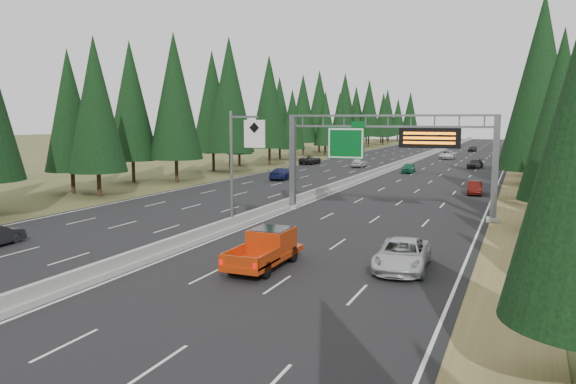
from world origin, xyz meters
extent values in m
cube|color=black|center=(0.00, 80.00, 0.04)|extent=(32.00, 260.00, 0.08)
cube|color=olive|center=(17.80, 80.00, 0.03)|extent=(3.60, 260.00, 0.06)
cube|color=#3F4721|center=(-17.80, 80.00, 0.03)|extent=(3.60, 260.00, 0.06)
cube|color=gray|center=(0.00, 80.00, 0.23)|extent=(0.70, 260.00, 0.30)
cube|color=gray|center=(0.00, 80.00, 0.63)|extent=(0.30, 260.00, 0.60)
cube|color=slate|center=(0.35, 35.00, 3.98)|extent=(0.45, 0.45, 7.80)
cube|color=gray|center=(0.35, 35.00, 0.23)|extent=(0.90, 0.90, 0.30)
cube|color=slate|center=(16.20, 35.00, 3.98)|extent=(0.45, 0.45, 7.80)
cube|color=gray|center=(16.20, 35.00, 0.23)|extent=(0.90, 0.90, 0.30)
cube|color=slate|center=(8.28, 35.00, 7.80)|extent=(15.85, 0.35, 0.16)
cube|color=slate|center=(8.28, 35.00, 6.96)|extent=(15.85, 0.35, 0.16)
cube|color=#054C19|center=(5.00, 34.75, 5.63)|extent=(3.00, 0.10, 2.50)
cube|color=silver|center=(5.00, 34.69, 5.63)|extent=(2.85, 0.02, 2.35)
cube|color=#054C19|center=(6.00, 34.75, 7.13)|extent=(1.10, 0.10, 0.45)
cube|color=black|center=(11.50, 34.70, 6.13)|extent=(4.50, 0.40, 1.50)
cube|color=orange|center=(11.50, 34.48, 6.48)|extent=(3.80, 0.02, 0.18)
cube|color=orange|center=(11.50, 34.48, 6.13)|extent=(3.80, 0.02, 0.18)
cube|color=orange|center=(11.50, 34.48, 5.78)|extent=(3.80, 0.02, 0.18)
cylinder|color=slate|center=(0.00, 25.00, 4.08)|extent=(0.20, 0.20, 8.00)
cube|color=gray|center=(0.00, 25.00, 0.18)|extent=(0.50, 0.50, 0.20)
cube|color=slate|center=(1.00, 25.00, 7.68)|extent=(2.00, 0.15, 0.15)
cube|color=silver|center=(1.80, 24.88, 6.58)|extent=(1.50, 0.06, 1.80)
cylinder|color=black|center=(20.11, 32.86, 1.08)|extent=(0.40, 0.40, 2.16)
cone|color=black|center=(20.11, 32.86, 7.81)|extent=(4.85, 4.85, 11.32)
cylinder|color=black|center=(19.13, 46.97, 1.49)|extent=(0.40, 0.40, 2.97)
cone|color=black|center=(19.13, 46.97, 10.78)|extent=(6.69, 6.69, 15.61)
cylinder|color=black|center=(19.24, 61.52, 1.50)|extent=(0.40, 0.40, 3.00)
cone|color=black|center=(19.24, 61.52, 10.87)|extent=(6.75, 6.75, 15.75)
cylinder|color=black|center=(23.04, 60.38, 1.44)|extent=(0.40, 0.40, 2.89)
cylinder|color=black|center=(19.45, 71.68, 1.31)|extent=(0.40, 0.40, 2.61)
cone|color=black|center=(19.45, 71.68, 9.47)|extent=(5.88, 5.88, 13.71)
cylinder|color=black|center=(23.42, 73.67, 1.21)|extent=(0.40, 0.40, 2.41)
cone|color=black|center=(23.42, 73.67, 8.74)|extent=(5.43, 5.43, 12.66)
cylinder|color=black|center=(20.20, 85.88, 1.08)|extent=(0.40, 0.40, 2.15)
cone|color=black|center=(20.20, 85.88, 7.80)|extent=(4.84, 4.84, 11.30)
cylinder|color=black|center=(24.47, 84.92, 1.24)|extent=(0.40, 0.40, 2.47)
cone|color=black|center=(24.47, 84.92, 8.96)|extent=(5.56, 5.56, 12.97)
cylinder|color=black|center=(19.74, 99.68, 0.89)|extent=(0.40, 0.40, 1.77)
cone|color=black|center=(19.74, 99.68, 6.43)|extent=(3.99, 3.99, 9.31)
cylinder|color=black|center=(23.76, 99.32, 1.11)|extent=(0.40, 0.40, 2.23)
cone|color=black|center=(23.76, 99.32, 8.07)|extent=(5.01, 5.01, 11.69)
cylinder|color=black|center=(20.77, 114.44, 1.51)|extent=(0.40, 0.40, 3.02)
cone|color=black|center=(20.77, 114.44, 10.95)|extent=(6.80, 6.80, 15.86)
cylinder|color=black|center=(23.96, 113.75, 1.08)|extent=(0.40, 0.40, 2.16)
cone|color=black|center=(23.96, 113.75, 7.84)|extent=(4.86, 4.86, 11.35)
cylinder|color=black|center=(19.10, 125.58, 0.99)|extent=(0.40, 0.40, 1.99)
cone|color=black|center=(19.10, 125.58, 7.21)|extent=(4.47, 4.47, 10.44)
cylinder|color=black|center=(23.33, 125.41, 0.96)|extent=(0.40, 0.40, 1.93)
cone|color=black|center=(23.33, 125.41, 6.99)|extent=(4.34, 4.34, 10.12)
cylinder|color=black|center=(20.41, 139.75, 1.25)|extent=(0.40, 0.40, 2.50)
cone|color=black|center=(20.41, 139.75, 9.06)|extent=(5.62, 5.62, 13.12)
cylinder|color=black|center=(23.88, 139.33, 0.92)|extent=(0.40, 0.40, 1.84)
cone|color=black|center=(23.88, 139.33, 6.68)|extent=(4.14, 4.14, 9.67)
cylinder|color=black|center=(19.63, 153.12, 0.88)|extent=(0.40, 0.40, 1.76)
cone|color=black|center=(19.63, 153.12, 6.40)|extent=(3.97, 3.97, 9.26)
cylinder|color=black|center=(23.19, 153.57, 1.19)|extent=(0.40, 0.40, 2.38)
cone|color=black|center=(23.19, 153.57, 8.64)|extent=(5.37, 5.37, 12.52)
cylinder|color=black|center=(20.35, 165.32, 1.03)|extent=(0.40, 0.40, 2.06)
cone|color=black|center=(20.35, 165.32, 7.46)|extent=(4.63, 4.63, 10.80)
cylinder|color=black|center=(24.71, 167.21, 1.08)|extent=(0.40, 0.40, 2.16)
cone|color=black|center=(24.71, 167.21, 7.83)|extent=(4.86, 4.86, 11.34)
cylinder|color=black|center=(20.09, 179.35, 0.90)|extent=(0.40, 0.40, 1.80)
cone|color=black|center=(20.09, 179.35, 6.51)|extent=(4.04, 4.04, 9.43)
cylinder|color=black|center=(23.97, 178.83, 1.09)|extent=(0.40, 0.40, 2.18)
cone|color=black|center=(23.97, 178.83, 7.90)|extent=(4.90, 4.90, 11.44)
cylinder|color=black|center=(20.08, 192.71, 1.47)|extent=(0.40, 0.40, 2.94)
cone|color=black|center=(20.08, 192.71, 10.67)|extent=(6.62, 6.62, 15.45)
cylinder|color=black|center=(23.96, 189.86, 1.47)|extent=(0.40, 0.40, 2.94)
cone|color=black|center=(23.96, 189.86, 10.64)|extent=(6.61, 6.61, 15.41)
cylinder|color=black|center=(-19.67, 34.47, 1.23)|extent=(0.40, 0.40, 2.46)
cone|color=black|center=(-19.67, 34.47, 8.92)|extent=(5.54, 5.54, 12.92)
cylinder|color=black|center=(-23.94, 35.54, 1.16)|extent=(0.40, 0.40, 2.32)
cone|color=black|center=(-23.94, 35.54, 8.41)|extent=(5.22, 5.22, 12.18)
cylinder|color=black|center=(-19.89, 47.99, 1.41)|extent=(0.40, 0.40, 2.81)
cone|color=black|center=(-19.89, 47.99, 10.19)|extent=(6.33, 6.33, 14.76)
cylinder|color=black|center=(-24.74, 46.15, 1.33)|extent=(0.40, 0.40, 2.66)
cone|color=black|center=(-24.74, 46.15, 9.66)|extent=(6.00, 6.00, 13.99)
cylinder|color=black|center=(-19.33, 60.28, 1.49)|extent=(0.40, 0.40, 2.98)
cone|color=black|center=(-19.33, 60.28, 10.81)|extent=(6.71, 6.71, 15.66)
cylinder|color=black|center=(-23.13, 62.19, 1.37)|extent=(0.40, 0.40, 2.75)
cone|color=black|center=(-23.13, 62.19, 9.96)|extent=(6.18, 6.18, 14.42)
cylinder|color=black|center=(-20.28, 75.34, 1.42)|extent=(0.40, 0.40, 2.84)
cone|color=black|center=(-20.28, 75.34, 10.30)|extent=(6.40, 6.40, 14.92)
cylinder|color=black|center=(-24.51, 72.82, 0.94)|extent=(0.40, 0.40, 1.88)
cone|color=black|center=(-24.51, 72.82, 6.81)|extent=(4.22, 4.22, 9.86)
cylinder|color=black|center=(-20.77, 86.44, 1.03)|extent=(0.40, 0.40, 2.07)
cone|color=black|center=(-20.77, 86.44, 7.49)|extent=(4.65, 4.65, 10.85)
cylinder|color=black|center=(-23.84, 87.72, 1.22)|extent=(0.40, 0.40, 2.44)
cone|color=black|center=(-23.84, 87.72, 8.86)|extent=(5.50, 5.50, 12.83)
cylinder|color=black|center=(-19.62, 101.42, 1.05)|extent=(0.40, 0.40, 2.10)
cone|color=black|center=(-19.62, 101.42, 7.63)|extent=(4.73, 4.73, 11.04)
cylinder|color=black|center=(-24.14, 100.45, 1.33)|extent=(0.40, 0.40, 2.65)
cone|color=black|center=(-24.14, 100.45, 9.62)|extent=(5.97, 5.97, 13.94)
cylinder|color=black|center=(-20.16, 112.73, 1.08)|extent=(0.40, 0.40, 2.16)
cone|color=black|center=(-20.16, 112.73, 7.84)|extent=(4.87, 4.87, 11.36)
cylinder|color=black|center=(-24.97, 112.73, 1.48)|extent=(0.40, 0.40, 2.95)
cone|color=black|center=(-24.97, 112.73, 10.70)|extent=(6.64, 6.64, 15.49)
cylinder|color=black|center=(-20.29, 126.51, 0.91)|extent=(0.40, 0.40, 1.81)
cone|color=black|center=(-20.29, 126.51, 6.58)|extent=(4.08, 4.08, 9.52)
cylinder|color=black|center=(-23.36, 127.11, 1.51)|extent=(0.40, 0.40, 3.02)
cone|color=black|center=(-23.36, 127.11, 10.94)|extent=(6.79, 6.79, 15.84)
cylinder|color=black|center=(-20.17, 138.46, 1.43)|extent=(0.40, 0.40, 2.85)
cone|color=black|center=(-20.17, 138.46, 10.34)|extent=(6.42, 6.42, 14.98)
cylinder|color=black|center=(-23.73, 138.55, 1.29)|extent=(0.40, 0.40, 2.59)
cone|color=black|center=(-23.73, 138.55, 9.38)|extent=(5.82, 5.82, 13.59)
cylinder|color=black|center=(-19.28, 151.11, 1.20)|extent=(0.40, 0.40, 2.40)
cone|color=black|center=(-19.28, 151.11, 8.71)|extent=(5.41, 5.41, 12.62)
cylinder|color=black|center=(-24.83, 153.73, 1.19)|extent=(0.40, 0.40, 2.39)
cone|color=black|center=(-24.83, 153.73, 8.66)|extent=(5.38, 5.38, 12.55)
cylinder|color=black|center=(-20.99, 165.65, 1.06)|extent=(0.40, 0.40, 2.12)
cone|color=black|center=(-20.99, 165.65, 7.69)|extent=(4.78, 4.78, 11.14)
cylinder|color=black|center=(-23.58, 166.79, 0.91)|extent=(0.40, 0.40, 1.82)
cone|color=black|center=(-23.58, 166.79, 6.59)|extent=(4.09, 4.09, 9.54)
cylinder|color=black|center=(-20.94, 179.32, 1.15)|extent=(0.40, 0.40, 2.29)
cone|color=black|center=(-20.94, 179.32, 8.31)|extent=(5.16, 5.16, 12.04)
cylinder|color=black|center=(-24.84, 180.60, 1.40)|extent=(0.40, 0.40, 2.80)
cone|color=black|center=(-24.84, 180.60, 10.16)|extent=(6.31, 6.31, 14.72)
cylinder|color=black|center=(-19.16, 191.21, 1.36)|extent=(0.40, 0.40, 2.71)
cone|color=black|center=(-19.16, 191.21, 9.83)|extent=(6.10, 6.10, 14.24)
cylinder|color=black|center=(-23.66, 191.85, 0.90)|extent=(0.40, 0.40, 1.79)
cone|color=black|center=(-23.66, 191.85, 6.50)|extent=(4.03, 4.03, 9.41)
imported|color=silver|center=(12.69, 19.30, 0.82)|extent=(2.81, 5.51, 1.49)
cylinder|color=black|center=(5.33, 15.17, 0.49)|extent=(0.31, 0.82, 0.82)
cylinder|color=black|center=(7.07, 15.17, 0.49)|extent=(0.31, 0.82, 0.82)
cylinder|color=black|center=(5.33, 18.55, 0.49)|extent=(0.31, 0.82, 0.82)
cylinder|color=black|center=(7.07, 18.55, 0.49)|extent=(0.31, 0.82, 0.82)
cube|color=#BD340B|center=(6.20, 16.91, 0.64)|extent=(2.05, 5.73, 0.31)
cube|color=#BD340B|center=(6.20, 17.83, 1.36)|extent=(1.94, 2.25, 1.13)
cube|color=black|center=(6.20, 17.83, 1.67)|extent=(1.74, 1.94, 0.56)
cube|color=#BD340B|center=(5.23, 15.37, 1.00)|extent=(0.10, 2.46, 0.61)
cube|color=#BD340B|center=(7.17, 15.37, 1.00)|extent=(0.10, 2.46, 0.61)
cube|color=#BD340B|center=(6.20, 14.15, 1.00)|extent=(2.05, 0.10, 0.61)
imported|color=#166240|center=(3.42, 70.07, 0.78)|extent=(1.93, 4.19, 1.39)
imported|color=#4F0F0B|center=(13.74, 50.12, 0.73)|extent=(1.67, 4.02, 1.29)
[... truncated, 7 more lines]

